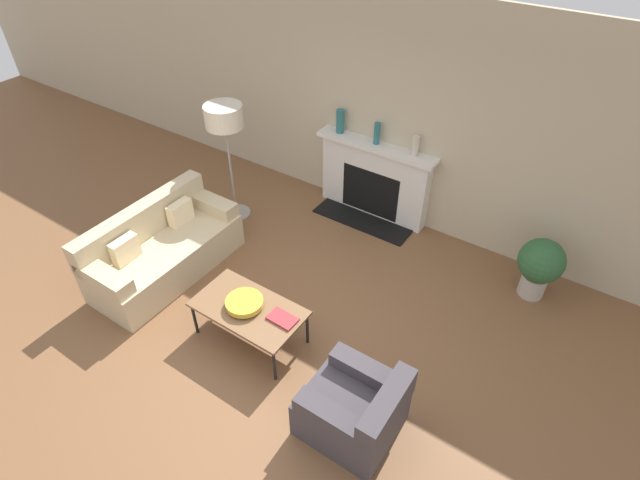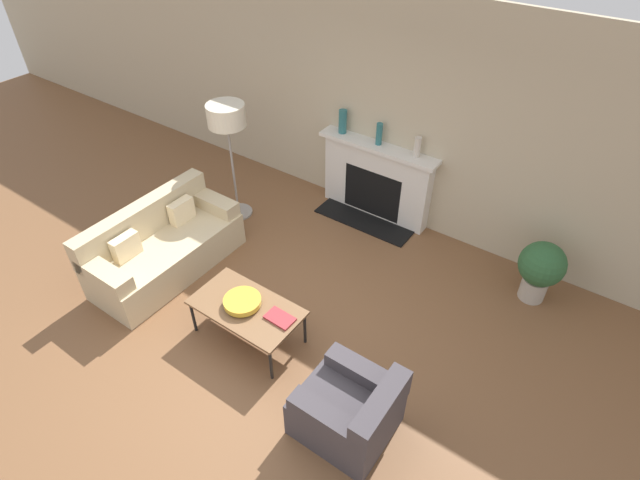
{
  "view_description": "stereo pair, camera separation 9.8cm",
  "coord_description": "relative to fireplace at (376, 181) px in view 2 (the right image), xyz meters",
  "views": [
    {
      "loc": [
        2.45,
        -2.38,
        4.17
      ],
      "look_at": [
        -0.06,
        1.36,
        0.45
      ],
      "focal_mm": 28.0,
      "sensor_mm": 36.0,
      "label": 1
    },
    {
      "loc": [
        2.53,
        -2.33,
        4.17
      ],
      "look_at": [
        -0.06,
        1.36,
        0.45
      ],
      "focal_mm": 28.0,
      "sensor_mm": 36.0,
      "label": 2
    }
  ],
  "objects": [
    {
      "name": "wall_back",
      "position": [
        0.12,
        0.15,
        0.93
      ],
      "size": [
        18.0,
        0.06,
        2.9
      ],
      "color": "#BCAD8E",
      "rests_on": "ground_plane"
    },
    {
      "name": "book",
      "position": [
        0.44,
        -2.61,
        -0.05
      ],
      "size": [
        0.29,
        0.19,
        0.02
      ],
      "rotation": [
        0.0,
        0.0,
        -0.03
      ],
      "color": "#9E2D33",
      "rests_on": "coffee_table"
    },
    {
      "name": "couch",
      "position": [
        -1.49,
        -2.44,
        -0.2
      ],
      "size": [
        0.81,
        1.84,
        0.84
      ],
      "rotation": [
        0.0,
        0.0,
        1.57
      ],
      "color": "#CCB78E",
      "rests_on": "ground_plane"
    },
    {
      "name": "bowl",
      "position": [
        0.01,
        -2.68,
        -0.01
      ],
      "size": [
        0.38,
        0.38,
        0.08
      ],
      "color": "gold",
      "rests_on": "coffee_table"
    },
    {
      "name": "mantel_vase_center_left",
      "position": [
        -0.02,
        0.02,
        0.69
      ],
      "size": [
        0.08,
        0.08,
        0.29
      ],
      "color": "#28666B",
      "rests_on": "fireplace"
    },
    {
      "name": "ground_plane",
      "position": [
        0.12,
        -2.73,
        -0.52
      ],
      "size": [
        18.0,
        18.0,
        0.0
      ],
      "primitive_type": "plane",
      "color": "brown"
    },
    {
      "name": "mantel_vase_left",
      "position": [
        -0.56,
        0.02,
        0.7
      ],
      "size": [
        0.11,
        0.11,
        0.32
      ],
      "color": "#28666B",
      "rests_on": "fireplace"
    },
    {
      "name": "floor_lamp",
      "position": [
        -1.54,
        -1.1,
        0.85
      ],
      "size": [
        0.48,
        0.48,
        1.61
      ],
      "color": "gray",
      "rests_on": "ground_plane"
    },
    {
      "name": "coffee_table",
      "position": [
        0.05,
        -2.67,
        -0.1
      ],
      "size": [
        1.14,
        0.63,
        0.46
      ],
      "color": "brown",
      "rests_on": "ground_plane"
    },
    {
      "name": "armchair_near",
      "position": [
        1.48,
        -2.96,
        -0.23
      ],
      "size": [
        0.81,
        0.73,
        0.72
      ],
      "rotation": [
        0.0,
        0.0,
        -1.57
      ],
      "color": "#423D42",
      "rests_on": "ground_plane"
    },
    {
      "name": "potted_plant",
      "position": [
        2.32,
        -0.37,
        -0.07
      ],
      "size": [
        0.51,
        0.51,
        0.76
      ],
      "color": "#B2A899",
      "rests_on": "ground_plane"
    },
    {
      "name": "mantel_vase_center_right",
      "position": [
        0.52,
        0.02,
        0.68
      ],
      "size": [
        0.08,
        0.08,
        0.26
      ],
      "color": "beige",
      "rests_on": "fireplace"
    },
    {
      "name": "fireplace",
      "position": [
        0.0,
        0.0,
        0.0
      ],
      "size": [
        1.65,
        0.59,
        1.06
      ],
      "color": "silver",
      "rests_on": "ground_plane"
    }
  ]
}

